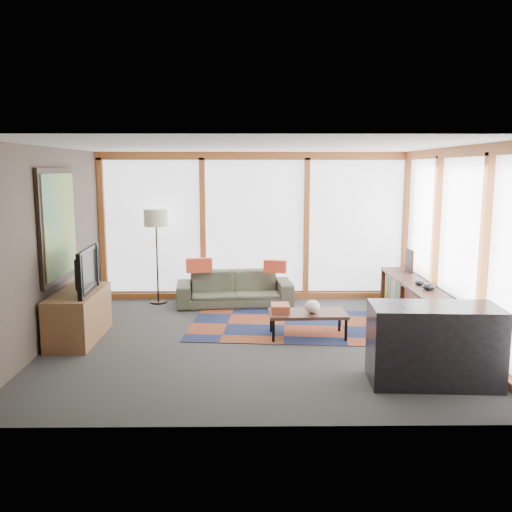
{
  "coord_description": "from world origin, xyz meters",
  "views": [
    {
      "loc": [
        -0.09,
        -7.1,
        2.31
      ],
      "look_at": [
        0.0,
        0.4,
        1.1
      ],
      "focal_mm": 38.0,
      "sensor_mm": 36.0,
      "label": 1
    }
  ],
  "objects_px": {
    "floor_lamp": "(157,257)",
    "coffee_table": "(307,325)",
    "sofa": "(235,289)",
    "tv_console": "(79,316)",
    "bar_counter": "(434,345)",
    "television": "(81,270)",
    "bookshelf": "(414,301)"
  },
  "relations": [
    {
      "from": "floor_lamp",
      "to": "coffee_table",
      "type": "relative_size",
      "value": 1.54
    },
    {
      "from": "sofa",
      "to": "tv_console",
      "type": "height_order",
      "value": "tv_console"
    },
    {
      "from": "sofa",
      "to": "floor_lamp",
      "type": "bearing_deg",
      "value": 168.07
    },
    {
      "from": "sofa",
      "to": "tv_console",
      "type": "bearing_deg",
      "value": -143.33
    },
    {
      "from": "tv_console",
      "to": "sofa",
      "type": "bearing_deg",
      "value": 41.99
    },
    {
      "from": "tv_console",
      "to": "bar_counter",
      "type": "distance_m",
      "value": 4.61
    },
    {
      "from": "tv_console",
      "to": "television",
      "type": "xyz_separation_m",
      "value": [
        0.07,
        -0.03,
        0.63
      ]
    },
    {
      "from": "bookshelf",
      "to": "television",
      "type": "xyz_separation_m",
      "value": [
        -4.79,
        -0.88,
        0.66
      ]
    },
    {
      "from": "sofa",
      "to": "bookshelf",
      "type": "relative_size",
      "value": 0.8
    },
    {
      "from": "bookshelf",
      "to": "bar_counter",
      "type": "bearing_deg",
      "value": -102.23
    },
    {
      "from": "floor_lamp",
      "to": "coffee_table",
      "type": "xyz_separation_m",
      "value": [
        2.4,
        -1.97,
        -0.64
      ]
    },
    {
      "from": "coffee_table",
      "to": "television",
      "type": "xyz_separation_m",
      "value": [
        -3.07,
        -0.08,
        0.79
      ]
    },
    {
      "from": "floor_lamp",
      "to": "bookshelf",
      "type": "height_order",
      "value": "floor_lamp"
    },
    {
      "from": "coffee_table",
      "to": "bookshelf",
      "type": "bearing_deg",
      "value": 24.83
    },
    {
      "from": "floor_lamp",
      "to": "television",
      "type": "height_order",
      "value": "floor_lamp"
    },
    {
      "from": "floor_lamp",
      "to": "television",
      "type": "xyz_separation_m",
      "value": [
        -0.67,
        -2.05,
        0.15
      ]
    },
    {
      "from": "sofa",
      "to": "bar_counter",
      "type": "relative_size",
      "value": 1.43
    },
    {
      "from": "floor_lamp",
      "to": "coffee_table",
      "type": "distance_m",
      "value": 3.16
    },
    {
      "from": "bar_counter",
      "to": "bookshelf",
      "type": "bearing_deg",
      "value": 81.1
    },
    {
      "from": "sofa",
      "to": "bookshelf",
      "type": "xyz_separation_m",
      "value": [
        2.78,
        -1.02,
        0.02
      ]
    },
    {
      "from": "tv_console",
      "to": "bar_counter",
      "type": "bearing_deg",
      "value": -20.17
    },
    {
      "from": "television",
      "to": "coffee_table",
      "type": "bearing_deg",
      "value": -91.42
    },
    {
      "from": "bookshelf",
      "to": "television",
      "type": "height_order",
      "value": "television"
    },
    {
      "from": "floor_lamp",
      "to": "tv_console",
      "type": "distance_m",
      "value": 2.21
    },
    {
      "from": "floor_lamp",
      "to": "coffee_table",
      "type": "bearing_deg",
      "value": -39.39
    },
    {
      "from": "bookshelf",
      "to": "sofa",
      "type": "bearing_deg",
      "value": 159.9
    },
    {
      "from": "bookshelf",
      "to": "television",
      "type": "distance_m",
      "value": 4.91
    },
    {
      "from": "tv_console",
      "to": "television",
      "type": "distance_m",
      "value": 0.64
    },
    {
      "from": "sofa",
      "to": "coffee_table",
      "type": "height_order",
      "value": "sofa"
    },
    {
      "from": "bookshelf",
      "to": "bar_counter",
      "type": "distance_m",
      "value": 2.5
    },
    {
      "from": "television",
      "to": "bar_counter",
      "type": "xyz_separation_m",
      "value": [
        4.26,
        -1.56,
        -0.53
      ]
    },
    {
      "from": "sofa",
      "to": "bar_counter",
      "type": "xyz_separation_m",
      "value": [
        2.25,
        -3.46,
        0.15
      ]
    }
  ]
}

